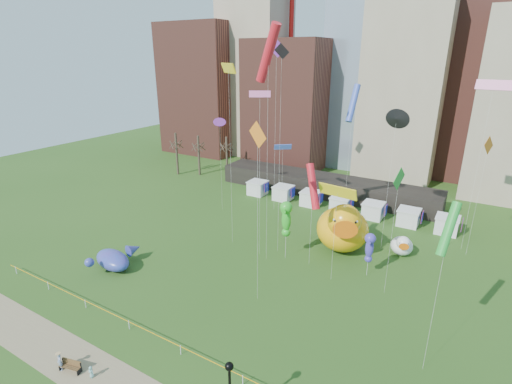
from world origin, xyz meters
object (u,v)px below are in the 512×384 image
Objects in this scene: seahorse_purple at (370,246)px; toddler at (91,372)px; whale_inflatable at (114,259)px; small_duck at (402,245)px; seahorse_green at (286,216)px; park_bench at (71,365)px; woman at (60,362)px; big_duck at (343,227)px.

toddler is (-13.90, -24.90, -3.19)m from seahorse_purple.
small_duck is at bearing 46.76° from whale_inflatable.
park_bench is (-6.32, -24.13, -4.97)m from seahorse_green.
seahorse_green reaches higher than seahorse_purple.
park_bench is (-15.82, -25.28, -3.21)m from seahorse_purple.
seahorse_purple is 3.44× the size of woman.
big_duck is 1.43× the size of whale_inflatable.
big_duck is at bearing 50.60° from whale_inflatable.
big_duck is 9.87× the size of toddler.
seahorse_green is 25.92m from woman.
woman is 2.78m from toddler.
toddler is at bearing -2.67° from park_bench.
seahorse_purple is at bearing 70.51° from woman.
seahorse_green reaches higher than big_duck.
whale_inflatable is at bearing -158.30° from seahorse_purple.
woman is (-0.74, -0.37, 0.28)m from park_bench.
park_bench is at bearing 39.77° from woman.
seahorse_purple is 28.63m from whale_inflatable.
toddler reaches higher than park_bench.
whale_inflatable is 15.49m from park_bench.
toddler is at bearing -132.94° from small_duck.
big_duck is 2.47× the size of small_duck.
seahorse_purple is at bearing 44.14° from park_bench.
park_bench is (-18.13, -32.14, -0.78)m from small_duck.
seahorse_green reaches higher than whale_inflatable.
park_bench is at bearing -41.10° from whale_inflatable.
big_duck reaches higher than whale_inflatable.
seahorse_green is 20.31m from whale_inflatable.
small_duck is 0.53× the size of seahorse_green.
seahorse_green is (-11.81, -8.01, 4.20)m from small_duck.
woman reaches higher than park_bench.
toddler is at bearing -111.11° from seahorse_green.
whale_inflatable is at bearing -153.65° from seahorse_green.
park_bench is at bearing -135.33° from small_duck.
small_duck is at bearing 65.85° from seahorse_purple.
small_duck is at bearing 23.54° from seahorse_green.
whale_inflatable reaches higher than toddler.
toddler is (2.66, 0.75, -0.26)m from woman.
seahorse_green reaches higher than toddler.
park_bench is 1.96m from toddler.
small_duck reaches higher than toddler.
park_bench is (-11.43, -29.55, -2.60)m from big_duck.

